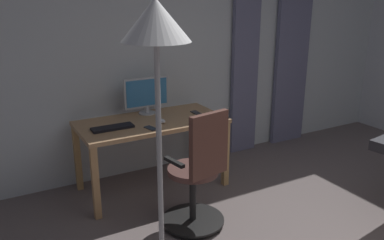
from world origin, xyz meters
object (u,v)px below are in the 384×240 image
(cell_phone_by_monitor, at_px, (151,128))
(floor_lamp, at_px, (157,53))
(office_chair, at_px, (198,176))
(computer_keyboard, at_px, (113,128))
(desk, at_px, (152,129))
(cell_phone_face_up, at_px, (196,113))
(computer_monitor, at_px, (146,94))
(computer_mouse, at_px, (162,121))

(cell_phone_by_monitor, height_order, floor_lamp, floor_lamp)
(office_chair, distance_m, cell_phone_by_monitor, 0.72)
(computer_keyboard, bearing_deg, desk, -171.30)
(office_chair, height_order, cell_phone_face_up, office_chair)
(computer_monitor, distance_m, cell_phone_by_monitor, 0.55)
(office_chair, distance_m, cell_phone_face_up, 1.06)
(desk, xyz_separation_m, computer_monitor, (-0.06, -0.25, 0.30))
(office_chair, distance_m, computer_mouse, 0.82)
(floor_lamp, bearing_deg, computer_keyboard, -98.83)
(computer_keyboard, distance_m, computer_mouse, 0.49)
(computer_monitor, relative_size, cell_phone_face_up, 3.43)
(desk, bearing_deg, computer_keyboard, 8.70)
(computer_keyboard, bearing_deg, computer_mouse, 173.44)
(computer_mouse, distance_m, cell_phone_face_up, 0.47)
(computer_mouse, height_order, cell_phone_by_monitor, computer_mouse)
(computer_mouse, xyz_separation_m, cell_phone_by_monitor, (0.17, 0.12, -0.01))
(office_chair, height_order, computer_keyboard, office_chair)
(cell_phone_face_up, height_order, floor_lamp, floor_lamp)
(cell_phone_face_up, bearing_deg, computer_mouse, 16.99)
(computer_keyboard, bearing_deg, cell_phone_face_up, -176.01)
(cell_phone_by_monitor, bearing_deg, computer_monitor, -122.47)
(desk, relative_size, cell_phone_by_monitor, 10.22)
(computer_monitor, relative_size, cell_phone_by_monitor, 3.43)
(computer_mouse, bearing_deg, cell_phone_by_monitor, 34.26)
(cell_phone_face_up, bearing_deg, desk, 2.16)
(floor_lamp, bearing_deg, computer_mouse, -115.11)
(desk, distance_m, cell_phone_by_monitor, 0.28)
(desk, xyz_separation_m, cell_phone_by_monitor, (0.11, 0.24, 0.10))
(office_chair, bearing_deg, computer_mouse, 77.16)
(office_chair, relative_size, computer_monitor, 2.19)
(cell_phone_by_monitor, bearing_deg, floor_lamp, 55.12)
(desk, bearing_deg, floor_lamp, 68.28)
(floor_lamp, bearing_deg, desk, -111.72)
(computer_keyboard, distance_m, cell_phone_face_up, 0.95)
(desk, height_order, floor_lamp, floor_lamp)
(cell_phone_by_monitor, xyz_separation_m, floor_lamp, (0.57, 1.47, 0.94))
(computer_keyboard, relative_size, cell_phone_by_monitor, 2.77)
(computer_monitor, bearing_deg, floor_lamp, 69.28)
(computer_monitor, distance_m, cell_phone_face_up, 0.56)
(computer_mouse, distance_m, floor_lamp, 1.98)
(computer_monitor, xyz_separation_m, computer_mouse, (-0.00, 0.37, -0.20))
(cell_phone_face_up, height_order, cell_phone_by_monitor, same)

